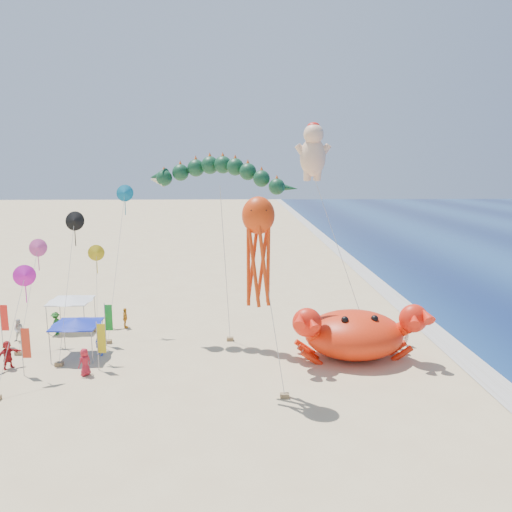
{
  "coord_description": "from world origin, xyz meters",
  "views": [
    {
      "loc": [
        -3.19,
        -32.65,
        12.79
      ],
      "look_at": [
        -2.0,
        2.0,
        6.5
      ],
      "focal_mm": 35.0,
      "sensor_mm": 36.0,
      "label": 1
    }
  ],
  "objects_px": {
    "cherub_kite": "(313,151)",
    "canopy_white": "(71,298)",
    "canopy_blue": "(76,322)",
    "crab_inflatable": "(354,333)",
    "octopus_kite": "(258,243)",
    "dragon_kite": "(218,179)"
  },
  "relations": [
    {
      "from": "dragon_kite",
      "to": "canopy_blue",
      "type": "bearing_deg",
      "value": -163.78
    },
    {
      "from": "cherub_kite",
      "to": "canopy_blue",
      "type": "height_order",
      "value": "cherub_kite"
    },
    {
      "from": "crab_inflatable",
      "to": "octopus_kite",
      "type": "relative_size",
      "value": 0.8
    },
    {
      "from": "dragon_kite",
      "to": "octopus_kite",
      "type": "xyz_separation_m",
      "value": [
        2.54,
        -8.44,
        -3.28
      ]
    },
    {
      "from": "dragon_kite",
      "to": "canopy_blue",
      "type": "distance_m",
      "value": 13.7
    },
    {
      "from": "canopy_white",
      "to": "canopy_blue",
      "type": "bearing_deg",
      "value": -68.63
    },
    {
      "from": "dragon_kite",
      "to": "canopy_white",
      "type": "bearing_deg",
      "value": 164.41
    },
    {
      "from": "cherub_kite",
      "to": "canopy_white",
      "type": "bearing_deg",
      "value": -179.07
    },
    {
      "from": "dragon_kite",
      "to": "canopy_blue",
      "type": "relative_size",
      "value": 4.03
    },
    {
      "from": "octopus_kite",
      "to": "cherub_kite",
      "type": "bearing_deg",
      "value": 68.73
    },
    {
      "from": "cherub_kite",
      "to": "dragon_kite",
      "type": "bearing_deg",
      "value": -153.38
    },
    {
      "from": "dragon_kite",
      "to": "canopy_white",
      "type": "xyz_separation_m",
      "value": [
        -11.9,
        3.32,
        -9.45
      ]
    },
    {
      "from": "canopy_blue",
      "to": "crab_inflatable",
      "type": "bearing_deg",
      "value": -2.77
    },
    {
      "from": "canopy_blue",
      "to": "canopy_white",
      "type": "bearing_deg",
      "value": 111.37
    },
    {
      "from": "octopus_kite",
      "to": "canopy_white",
      "type": "relative_size",
      "value": 3.28
    },
    {
      "from": "canopy_blue",
      "to": "canopy_white",
      "type": "xyz_separation_m",
      "value": [
        -2.38,
        6.09,
        0.0
      ]
    },
    {
      "from": "crab_inflatable",
      "to": "canopy_blue",
      "type": "distance_m",
      "value": 18.73
    },
    {
      "from": "cherub_kite",
      "to": "canopy_white",
      "type": "distance_m",
      "value": 22.33
    },
    {
      "from": "dragon_kite",
      "to": "cherub_kite",
      "type": "relative_size",
      "value": 0.82
    },
    {
      "from": "canopy_blue",
      "to": "cherub_kite",
      "type": "bearing_deg",
      "value": 20.89
    },
    {
      "from": "crab_inflatable",
      "to": "canopy_blue",
      "type": "bearing_deg",
      "value": 177.23
    },
    {
      "from": "octopus_kite",
      "to": "canopy_blue",
      "type": "xyz_separation_m",
      "value": [
        -12.06,
        5.67,
        -6.17
      ]
    }
  ]
}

